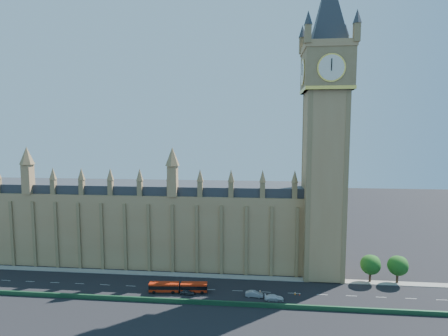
# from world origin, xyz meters

# --- Properties ---
(ground) EXTENTS (400.00, 400.00, 0.00)m
(ground) POSITION_xyz_m (0.00, 0.00, 0.00)
(ground) COLOR black
(ground) RESTS_ON ground
(palace_westminster) EXTENTS (120.00, 20.00, 28.00)m
(palace_westminster) POSITION_xyz_m (-25.00, 22.00, 13.86)
(palace_westminster) COLOR #A0784D
(palace_westminster) RESTS_ON ground
(elizabeth_tower) EXTENTS (20.59, 20.59, 105.00)m
(elizabeth_tower) POSITION_xyz_m (38.00, 13.99, 54.56)
(elizabeth_tower) COLOR #A0784D
(elizabeth_tower) RESTS_ON ground
(bridge_parapet) EXTENTS (160.00, 0.60, 1.20)m
(bridge_parapet) POSITION_xyz_m (0.00, -9.00, 0.60)
(bridge_parapet) COLOR #1E4C2D
(bridge_parapet) RESTS_ON ground
(kerb_north) EXTENTS (160.00, 3.00, 0.16)m
(kerb_north) POSITION_xyz_m (0.00, 9.50, 0.08)
(kerb_north) COLOR gray
(kerb_north) RESTS_ON ground
(tree_east_near) EXTENTS (6.00, 6.00, 8.50)m
(tree_east_near) POSITION_xyz_m (52.22, 10.08, 5.64)
(tree_east_near) COLOR #382619
(tree_east_near) RESTS_ON ground
(tree_east_far) EXTENTS (6.00, 6.00, 8.50)m
(tree_east_far) POSITION_xyz_m (60.22, 10.08, 5.64)
(tree_east_far) COLOR #382619
(tree_east_far) RESTS_ON ground
(red_bus) EXTENTS (16.75, 3.82, 2.82)m
(red_bus) POSITION_xyz_m (-4.88, -2.69, 1.49)
(red_bus) COLOR #B4240C
(red_bus) RESTS_ON ground
(car_grey) EXTENTS (4.30, 2.16, 1.41)m
(car_grey) POSITION_xyz_m (-2.00, -3.68, 0.70)
(car_grey) COLOR #3A3C41
(car_grey) RESTS_ON ground
(car_silver) EXTENTS (5.02, 2.05, 1.62)m
(car_silver) POSITION_xyz_m (16.83, -3.28, 0.81)
(car_silver) COLOR #929498
(car_silver) RESTS_ON ground
(car_white) EXTENTS (5.28, 2.29, 1.51)m
(car_white) POSITION_xyz_m (22.27, -4.80, 0.76)
(car_white) COLOR white
(car_white) RESTS_ON ground
(cone_a) EXTENTS (0.54, 0.54, 0.67)m
(cone_a) POSITION_xyz_m (29.59, -1.02, 0.33)
(cone_a) COLOR black
(cone_a) RESTS_ON ground
(cone_b) EXTENTS (0.57, 0.57, 0.77)m
(cone_b) POSITION_xyz_m (19.14, -3.30, 0.38)
(cone_b) COLOR black
(cone_b) RESTS_ON ground
(cone_c) EXTENTS (0.61, 0.61, 0.79)m
(cone_c) POSITION_xyz_m (18.46, -0.53, 0.39)
(cone_c) COLOR black
(cone_c) RESTS_ON ground
(cone_d) EXTENTS (0.62, 0.62, 0.74)m
(cone_d) POSITION_xyz_m (28.35, -0.71, 0.37)
(cone_d) COLOR black
(cone_d) RESTS_ON ground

